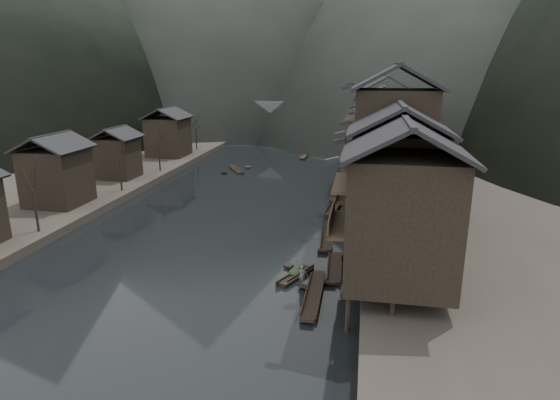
# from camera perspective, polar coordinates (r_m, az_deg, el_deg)

# --- Properties ---
(water) EXTENTS (300.00, 300.00, 0.00)m
(water) POSITION_cam_1_polar(r_m,az_deg,el_deg) (43.70, -10.26, -6.65)
(water) COLOR black
(water) RESTS_ON ground
(right_bank) EXTENTS (40.00, 200.00, 1.80)m
(right_bank) POSITION_cam_1_polar(r_m,az_deg,el_deg) (81.75, 24.55, 3.41)
(right_bank) COLOR #2D2823
(right_bank) RESTS_ON ground
(left_bank) EXTENTS (40.00, 200.00, 1.20)m
(left_bank) POSITION_cam_1_polar(r_m,az_deg,el_deg) (93.60, -22.00, 4.92)
(left_bank) COLOR #2D2823
(left_bank) RESTS_ON ground
(stilt_houses) EXTENTS (9.00, 67.60, 17.09)m
(stilt_houses) POSITION_cam_1_polar(r_m,az_deg,el_deg) (57.04, 12.96, 7.91)
(stilt_houses) COLOR black
(stilt_houses) RESTS_ON ground
(left_houses) EXTENTS (8.10, 53.20, 8.73)m
(left_houses) POSITION_cam_1_polar(r_m,az_deg,el_deg) (68.55, -20.84, 5.71)
(left_houses) COLOR black
(left_houses) RESTS_ON left_bank
(bare_trees) EXTENTS (3.70, 62.66, 7.40)m
(bare_trees) POSITION_cam_1_polar(r_m,az_deg,el_deg) (61.06, -21.23, 4.87)
(bare_trees) COLOR black
(bare_trees) RESTS_ON left_bank
(moored_sampans) EXTENTS (3.16, 61.99, 0.47)m
(moored_sampans) POSITION_cam_1_polar(r_m,az_deg,el_deg) (60.85, 7.43, 0.16)
(moored_sampans) COLOR black
(moored_sampans) RESTS_ON water
(midriver_boats) EXTENTS (14.89, 39.19, 0.45)m
(midriver_boats) POSITION_cam_1_polar(r_m,az_deg,el_deg) (94.12, 1.77, 5.88)
(midriver_boats) COLOR black
(midriver_boats) RESTS_ON water
(stone_bridge) EXTENTS (40.00, 6.00, 9.00)m
(stone_bridge) POSITION_cam_1_polar(r_m,az_deg,el_deg) (111.23, 2.75, 9.97)
(stone_bridge) COLOR #4C4C4F
(stone_bridge) RESTS_ON ground
(hero_sampan) EXTENTS (2.68, 4.43, 0.43)m
(hero_sampan) POSITION_cam_1_polar(r_m,az_deg,el_deg) (38.58, 1.91, -9.21)
(hero_sampan) COLOR black
(hero_sampan) RESTS_ON water
(cargo_heap) EXTENTS (1.00, 1.31, 0.60)m
(cargo_heap) POSITION_cam_1_polar(r_m,az_deg,el_deg) (38.54, 1.82, -8.37)
(cargo_heap) COLOR black
(cargo_heap) RESTS_ON hero_sampan
(boatman) EXTENTS (0.69, 0.64, 1.58)m
(boatman) POSITION_cam_1_polar(r_m,az_deg,el_deg) (36.78, 2.67, -8.78)
(boatman) COLOR #575759
(boatman) RESTS_ON hero_sampan
(bamboo_pole) EXTENTS (1.27, 2.18, 3.01)m
(bamboo_pole) POSITION_cam_1_polar(r_m,az_deg,el_deg) (35.86, 3.04, -5.47)
(bamboo_pole) COLOR #8C7A51
(bamboo_pole) RESTS_ON boatman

